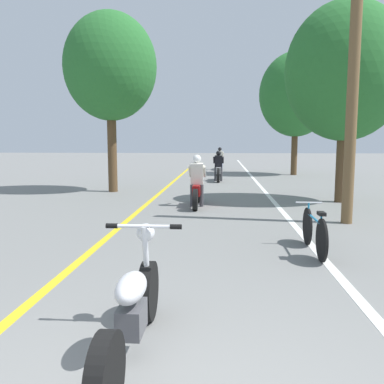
# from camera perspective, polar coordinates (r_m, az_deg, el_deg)

# --- Properties ---
(lane_stripe_center) EXTENTS (0.14, 48.00, 0.01)m
(lane_stripe_center) POSITION_cam_1_polar(r_m,az_deg,el_deg) (15.39, -3.87, 0.44)
(lane_stripe_center) COLOR yellow
(lane_stripe_center) RESTS_ON ground
(lane_stripe_edge) EXTENTS (0.14, 48.00, 0.01)m
(lane_stripe_edge) POSITION_cam_1_polar(r_m,az_deg,el_deg) (15.32, 9.99, 0.32)
(lane_stripe_edge) COLOR white
(lane_stripe_edge) RESTS_ON ground
(utility_pole) EXTENTS (1.10, 0.24, 5.75)m
(utility_pole) POSITION_cam_1_polar(r_m,az_deg,el_deg) (9.52, 21.65, 13.69)
(utility_pole) COLOR brown
(utility_pole) RESTS_ON ground
(roadside_tree_right_near) EXTENTS (3.44, 3.10, 5.76)m
(roadside_tree_right_near) POSITION_cam_1_polar(r_m,az_deg,el_deg) (12.88, 20.77, 15.49)
(roadside_tree_right_near) COLOR #513A23
(roadside_tree_right_near) RESTS_ON ground
(roadside_tree_right_far) EXTENTS (3.84, 3.45, 6.44)m
(roadside_tree_right_far) POSITION_cam_1_polar(r_m,az_deg,el_deg) (22.53, 14.39, 13.11)
(roadside_tree_right_far) COLOR #513A23
(roadside_tree_right_far) RESTS_ON ground
(roadside_tree_left) EXTENTS (3.22, 2.90, 6.21)m
(roadside_tree_left) POSITION_cam_1_polar(r_m,az_deg,el_deg) (14.94, -11.41, 16.78)
(roadside_tree_left) COLOR #513A23
(roadside_tree_left) RESTS_ON ground
(motorcycle_foreground) EXTENTS (0.73, 2.12, 1.02)m
(motorcycle_foreground) POSITION_cam_1_polar(r_m,az_deg,el_deg) (3.54, -8.33, -16.06)
(motorcycle_foreground) COLOR black
(motorcycle_foreground) RESTS_ON ground
(motorcycle_rider_lead) EXTENTS (0.50, 2.07, 1.43)m
(motorcycle_rider_lead) POSITION_cam_1_polar(r_m,az_deg,el_deg) (11.23, 0.70, 0.71)
(motorcycle_rider_lead) COLOR black
(motorcycle_rider_lead) RESTS_ON ground
(motorcycle_rider_mid) EXTENTS (0.50, 2.03, 1.37)m
(motorcycle_rider_mid) POSITION_cam_1_polar(r_m,az_deg,el_deg) (18.44, 3.72, 3.16)
(motorcycle_rider_mid) COLOR black
(motorcycle_rider_mid) RESTS_ON ground
(motorcycle_rider_far) EXTENTS (0.50, 2.11, 1.41)m
(motorcycle_rider_far) POSITION_cam_1_polar(r_m,az_deg,el_deg) (25.89, 3.92, 4.34)
(motorcycle_rider_far) COLOR black
(motorcycle_rider_far) RESTS_ON ground
(bicycle_parked) EXTENTS (0.44, 1.68, 0.76)m
(bicycle_parked) POSITION_cam_1_polar(r_m,az_deg,el_deg) (6.87, 16.77, -5.28)
(bicycle_parked) COLOR black
(bicycle_parked) RESTS_ON ground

